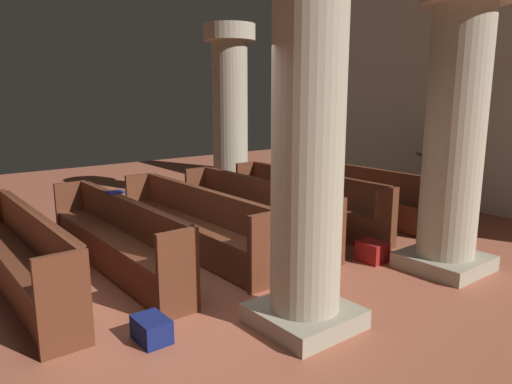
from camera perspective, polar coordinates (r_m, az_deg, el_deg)
The scene contains 15 objects.
ground_plane at distance 5.35m, azimuth -9.07°, elevation -11.78°, with size 19.20×19.20×0.00m, color #AD5B42.
back_wall at distance 9.47m, azimuth 25.17°, elevation 11.43°, with size 10.00×0.16×4.50m, color silver.
pew_row_0 at distance 8.47m, azimuth 11.13°, elevation 0.24°, with size 3.17×0.47×0.87m.
pew_row_1 at distance 7.72m, azimuth 5.99°, elevation -0.73°, with size 3.17×0.46×0.87m.
pew_row_2 at distance 7.04m, azimuth -0.19°, elevation -1.88°, with size 3.17×0.46×0.87m.
pew_row_3 at distance 6.46m, azimuth -7.60°, elevation -3.23°, with size 3.17×0.47×0.87m.
pew_row_4 at distance 6.02m, azimuth -16.30°, elevation -4.75°, with size 3.17×0.46×0.87m.
pew_row_5 at distance 5.73m, azimuth -26.16°, elevation -6.32°, with size 3.17×0.47×0.87m.
pillar_aisle_side at distance 6.07m, azimuth 22.57°, elevation 7.41°, with size 0.99×0.99×3.38m.
pillar_far_side at distance 9.50m, azimuth -3.09°, elevation 9.54°, with size 0.99×0.99×3.38m.
pillar_aisle_rear at distance 4.17m, azimuth 6.19°, elevation 6.65°, with size 0.93×0.93×3.38m.
lectern at distance 9.08m, azimuth 20.06°, elevation 0.44°, with size 0.48×0.45×1.08m.
hymn_book at distance 6.36m, azimuth -16.34°, elevation -0.03°, with size 0.17×0.19×0.03m, color navy.
kneeler_box_red at distance 6.36m, azimuth 13.61°, elevation -6.88°, with size 0.34×0.28×0.26m, color maroon.
kneeler_box_navy at distance 4.43m, azimuth -12.28°, elevation -15.62°, with size 0.35×0.25×0.21m, color navy.
Camera 1 is at (4.32, -2.35, 2.13)m, focal length 33.74 mm.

